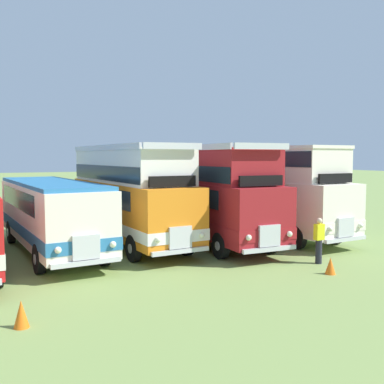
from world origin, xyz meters
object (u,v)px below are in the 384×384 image
bus_third_in_row (51,211)px  marshal_person (319,240)px  cone_near_end (21,314)px  bus_fifth_in_row (201,191)px  bus_fourth_in_row (129,193)px  bus_sixth_in_row (258,186)px  cone_mid_row (330,266)px

bus_third_in_row → marshal_person: (8.63, -6.54, -0.86)m
cone_near_end → bus_fifth_in_row: bearing=41.7°
bus_third_in_row → marshal_person: bearing=-37.2°
bus_fourth_in_row → bus_fifth_in_row: same height
bus_third_in_row → bus_sixth_in_row: (10.57, 0.10, 0.72)m
bus_fifth_in_row → marshal_person: 6.79m
bus_sixth_in_row → cone_near_end: bus_sixth_in_row is taller
bus_fifth_in_row → bus_sixth_in_row: 3.52m
bus_third_in_row → cone_mid_row: size_ratio=17.46×
bus_sixth_in_row → cone_mid_row: (-2.65, -7.98, -2.19)m
bus_third_in_row → bus_fifth_in_row: 7.08m
bus_third_in_row → cone_near_end: 8.56m
bus_fifth_in_row → cone_near_end: size_ratio=17.64×
bus_fifth_in_row → cone_near_end: bus_fifth_in_row is taller
bus_fifth_in_row → bus_third_in_row: bearing=179.2°
bus_fourth_in_row → bus_third_in_row: bearing=-176.3°
bus_sixth_in_row → cone_mid_row: size_ratio=20.25×
bus_third_in_row → cone_mid_row: (7.92, -7.88, -1.47)m
cone_near_end → marshal_person: (10.65, 1.65, 0.56)m
cone_mid_row → marshal_person: bearing=62.2°
bus_fourth_in_row → cone_near_end: bus_fourth_in_row is taller
bus_fourth_in_row → cone_near_end: bearing=-123.4°
cone_mid_row → marshal_person: marshal_person is taller
bus_fourth_in_row → cone_near_end: size_ratio=15.07×
bus_sixth_in_row → marshal_person: bus_sixth_in_row is taller
bus_sixth_in_row → cone_near_end: 15.23m
bus_sixth_in_row → marshal_person: 7.10m
bus_third_in_row → bus_fourth_in_row: bearing=3.7°
bus_fourth_in_row → marshal_person: bearing=-53.0°
cone_near_end → marshal_person: size_ratio=0.38×
cone_mid_row → bus_fourth_in_row: bearing=118.5°
bus_sixth_in_row → bus_fifth_in_row: bearing=-176.7°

